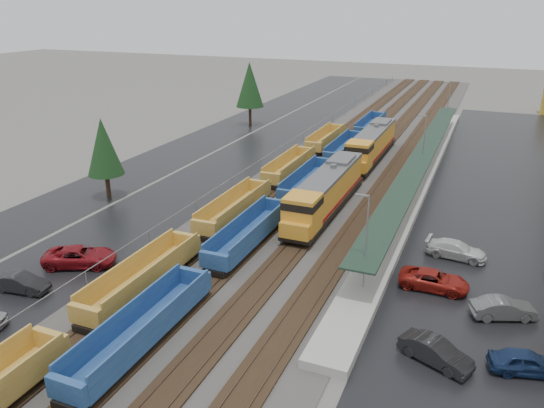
# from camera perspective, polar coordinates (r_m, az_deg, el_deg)

# --- Properties ---
(ballast_strip) EXTENTS (20.00, 160.00, 0.08)m
(ballast_strip) POSITION_cam_1_polar(r_m,az_deg,el_deg) (79.25, 9.84, 5.58)
(ballast_strip) COLOR #302D2B
(ballast_strip) RESTS_ON ground
(trackbed) EXTENTS (14.60, 160.00, 0.22)m
(trackbed) POSITION_cam_1_polar(r_m,az_deg,el_deg) (79.22, 9.84, 5.66)
(trackbed) COLOR black
(trackbed) RESTS_ON ground
(west_parking_lot) EXTENTS (10.00, 160.00, 0.02)m
(west_parking_lot) POSITION_cam_1_polar(r_m,az_deg,el_deg) (83.70, -0.25, 6.69)
(west_parking_lot) COLOR black
(west_parking_lot) RESTS_ON ground
(west_road) EXTENTS (9.00, 160.00, 0.02)m
(west_road) POSITION_cam_1_polar(r_m,az_deg,el_deg) (87.96, -6.31, 7.26)
(west_road) COLOR black
(west_road) RESTS_ON ground
(east_commuter_lot) EXTENTS (16.00, 100.00, 0.02)m
(east_commuter_lot) POSITION_cam_1_polar(r_m,az_deg,el_deg) (67.95, 23.56, 1.48)
(east_commuter_lot) COLOR black
(east_commuter_lot) RESTS_ON ground
(station_platform) EXTENTS (3.00, 80.00, 8.00)m
(station_platform) POSITION_cam_1_polar(r_m,az_deg,el_deg) (68.07, 15.69, 3.15)
(station_platform) COLOR #9E9B93
(station_platform) RESTS_ON ground
(chainlink_fence) EXTENTS (0.08, 160.04, 2.02)m
(chainlink_fence) POSITION_cam_1_polar(r_m,az_deg,el_deg) (79.96, 2.97, 7.16)
(chainlink_fence) COLOR gray
(chainlink_fence) RESTS_ON ground
(tree_west_near) EXTENTS (3.96, 3.96, 9.00)m
(tree_west_near) POSITION_cam_1_polar(r_m,az_deg,el_deg) (60.90, -17.68, 5.88)
(tree_west_near) COLOR #332316
(tree_west_near) RESTS_ON ground
(tree_west_far) EXTENTS (4.84, 4.84, 11.00)m
(tree_west_far) POSITION_cam_1_polar(r_m,az_deg,el_deg) (94.48, -2.42, 12.71)
(tree_west_far) COLOR #332316
(tree_west_far) RESTS_ON ground
(locomotive_lead) EXTENTS (3.01, 19.86, 4.49)m
(locomotive_lead) POSITION_cam_1_polar(r_m,az_deg,el_deg) (54.35, 5.74, 1.24)
(locomotive_lead) COLOR black
(locomotive_lead) RESTS_ON ground
(locomotive_trail) EXTENTS (3.01, 19.86, 4.49)m
(locomotive_trail) POSITION_cam_1_polar(r_m,az_deg,el_deg) (73.87, 10.62, 6.30)
(locomotive_trail) COLOR black
(locomotive_trail) RESTS_ON ground
(well_string_yellow) EXTENTS (2.56, 90.78, 2.27)m
(well_string_yellow) POSITION_cam_1_polar(r_m,az_deg,el_deg) (47.24, -8.23, -3.65)
(well_string_yellow) COLOR #B07F31
(well_string_yellow) RESTS_ON ground
(well_string_blue) EXTENTS (2.56, 94.53, 2.27)m
(well_string_blue) POSITION_cam_1_polar(r_m,az_deg,el_deg) (54.49, 1.14, -0.01)
(well_string_blue) COLOR navy
(well_string_blue) RESTS_ON ground
(parked_car_west_b) EXTENTS (2.13, 4.47, 1.41)m
(parked_car_west_b) POSITION_cam_1_polar(r_m,az_deg,el_deg) (44.76, -25.38, -7.69)
(parked_car_west_b) COLOR black
(parked_car_west_b) RESTS_ON ground
(parked_car_west_c) EXTENTS (4.92, 6.49, 1.64)m
(parked_car_west_c) POSITION_cam_1_polar(r_m,az_deg,el_deg) (47.01, -19.95, -5.34)
(parked_car_west_c) COLOR maroon
(parked_car_west_c) RESTS_ON ground
(parked_car_east_a) EXTENTS (3.26, 4.78, 1.49)m
(parked_car_east_a) POSITION_cam_1_polar(r_m,az_deg,el_deg) (34.81, 17.18, -14.97)
(parked_car_east_a) COLOR black
(parked_car_east_a) RESTS_ON ground
(parked_car_east_b) EXTENTS (2.42, 5.22, 1.45)m
(parked_car_east_b) POSITION_cam_1_polar(r_m,az_deg,el_deg) (42.69, 17.02, -7.85)
(parked_car_east_b) COLOR maroon
(parked_car_east_b) RESTS_ON ground
(parked_car_east_c) EXTENTS (2.52, 5.24, 1.47)m
(parked_car_east_c) POSITION_cam_1_polar(r_m,az_deg,el_deg) (48.21, 19.19, -4.68)
(parked_car_east_c) COLOR silver
(parked_car_east_c) RESTS_ON ground
(parked_car_east_d) EXTENTS (2.72, 4.55, 1.45)m
(parked_car_east_d) POSITION_cam_1_polar(r_m,az_deg,el_deg) (35.91, 25.66, -15.09)
(parked_car_east_d) COLOR #14274E
(parked_car_east_d) RESTS_ON ground
(parked_car_east_e) EXTENTS (3.11, 4.68, 1.46)m
(parked_car_east_e) POSITION_cam_1_polar(r_m,az_deg,el_deg) (40.71, 23.64, -10.27)
(parked_car_east_e) COLOR #545859
(parked_car_east_e) RESTS_ON ground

